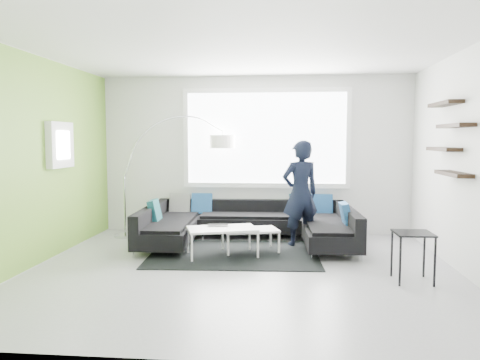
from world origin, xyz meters
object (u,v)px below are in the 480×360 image
object	(u,v)px
side_table	(413,257)
laptop	(218,226)
sectional_sofa	(248,225)
person	(300,193)
coffee_table	(237,240)
arc_lamp	(124,176)

from	to	relation	value
side_table	laptop	size ratio (longest dim) A/B	1.84
sectional_sofa	laptop	world-z (taller)	sectional_sofa
person	side_table	bearing A→B (deg)	101.50
coffee_table	laptop	distance (m)	0.35
arc_lamp	side_table	world-z (taller)	arc_lamp
coffee_table	laptop	world-z (taller)	laptop
arc_lamp	side_table	distance (m)	4.82
side_table	person	distance (m)	2.25
coffee_table	person	distance (m)	1.30
sectional_sofa	arc_lamp	world-z (taller)	arc_lamp
arc_lamp	laptop	distance (m)	2.15
sectional_sofa	arc_lamp	distance (m)	2.32
coffee_table	laptop	bearing A→B (deg)	171.23
person	laptop	distance (m)	1.46
sectional_sofa	side_table	world-z (taller)	sectional_sofa
sectional_sofa	laptop	size ratio (longest dim) A/B	10.51
coffee_table	person	world-z (taller)	person
coffee_table	side_table	distance (m)	2.48
person	laptop	bearing A→B (deg)	5.75
person	laptop	world-z (taller)	person
arc_lamp	laptop	bearing A→B (deg)	-44.62
coffee_table	laptop	xyz separation A→B (m)	(-0.27, -0.04, 0.22)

